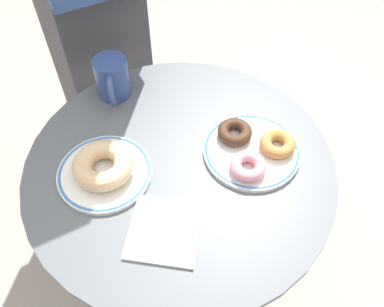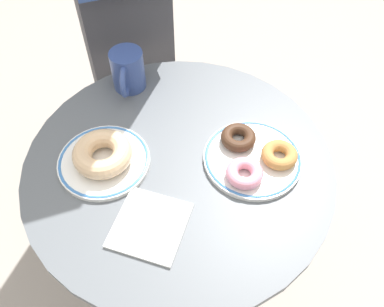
% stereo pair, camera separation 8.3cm
% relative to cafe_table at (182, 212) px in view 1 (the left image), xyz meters
% --- Properties ---
extents(ground_plane, '(7.00, 7.00, 0.02)m').
position_rel_cafe_table_xyz_m(ground_plane, '(0.00, 0.00, -0.52)').
color(ground_plane, '#9E9389').
extents(cafe_table, '(0.64, 0.64, 0.71)m').
position_rel_cafe_table_xyz_m(cafe_table, '(0.00, 0.00, 0.00)').
color(cafe_table, '#565B60').
rests_on(cafe_table, ground).
extents(plate_left, '(0.19, 0.19, 0.01)m').
position_rel_cafe_table_xyz_m(plate_left, '(-0.15, -0.00, 0.21)').
color(plate_left, white).
rests_on(plate_left, cafe_table).
extents(plate_right, '(0.20, 0.20, 0.01)m').
position_rel_cafe_table_xyz_m(plate_right, '(0.15, -0.00, 0.21)').
color(plate_right, white).
rests_on(plate_right, cafe_table).
extents(donut_glazed, '(0.17, 0.17, 0.04)m').
position_rel_cafe_table_xyz_m(donut_glazed, '(-0.15, -0.00, 0.23)').
color(donut_glazed, '#E0B789').
rests_on(donut_glazed, plate_left).
extents(donut_old_fashioned, '(0.10, 0.10, 0.02)m').
position_rel_cafe_table_xyz_m(donut_old_fashioned, '(0.20, -0.01, 0.22)').
color(donut_old_fashioned, '#BC7F42').
rests_on(donut_old_fashioned, plate_right).
extents(donut_chocolate, '(0.10, 0.10, 0.02)m').
position_rel_cafe_table_xyz_m(donut_chocolate, '(0.13, 0.04, 0.22)').
color(donut_chocolate, '#422819').
rests_on(donut_chocolate, plate_right).
extents(donut_pink_frosted, '(0.10, 0.10, 0.02)m').
position_rel_cafe_table_xyz_m(donut_pink_frosted, '(0.13, -0.05, 0.22)').
color(donut_pink_frosted, pink).
rests_on(donut_pink_frosted, plate_right).
extents(paper_napkin, '(0.16, 0.17, 0.01)m').
position_rel_cafe_table_xyz_m(paper_napkin, '(-0.05, -0.15, 0.20)').
color(paper_napkin, white).
rests_on(paper_napkin, cafe_table).
extents(coffee_mug, '(0.08, 0.12, 0.10)m').
position_rel_cafe_table_xyz_m(coffee_mug, '(-0.12, 0.23, 0.25)').
color(coffee_mug, '#334784').
rests_on(coffee_mug, cafe_table).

